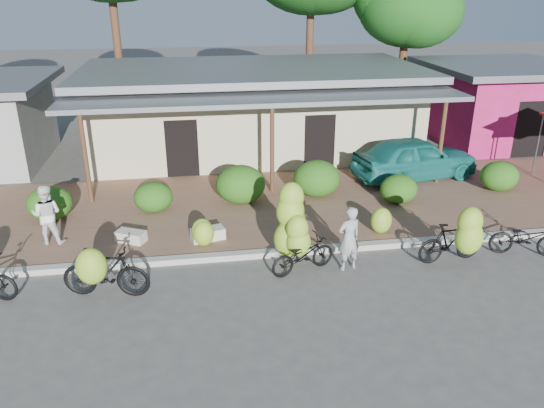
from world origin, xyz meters
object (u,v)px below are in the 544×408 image
Objects in this scene: bike_far_right at (526,238)px; tree_near_right at (403,4)px; bike_right at (457,238)px; vendor at (349,238)px; bike_left at (103,271)px; sack_far at (131,236)px; sack_near at (208,234)px; bystander at (47,214)px; bike_center at (296,235)px; teal_van at (415,158)px.

tree_near_right is at bearing 10.24° from bike_far_right.
bike_right reaches higher than vendor.
bike_right is at bearing -76.81° from bike_left.
tree_near_right is 15.62m from vendor.
bike_far_right is (1.97, 0.25, -0.28)m from bike_right.
sack_far is at bearing 67.56° from bike_right.
tree_near_right is 8.41× the size of sack_near.
bike_right is 1.09× the size of vendor.
bike_far_right reaches higher than sack_far.
tree_near_right is at bearing -131.03° from vendor.
bystander is at bearing 172.47° from sack_far.
tree_near_right is at bearing -133.85° from bystander.
vendor is 7.58m from bystander.
sack_near is 1.13× the size of sack_far.
vendor is at bearing -21.50° from sack_far.
sack_far is (0.32, 2.49, -0.40)m from bike_left.
bike_left is 10.08m from bike_far_right.
sack_near is (-2.01, 1.52, -0.56)m from bike_center.
bike_right is 6.18m from sack_near.
sack_far is at bearing -134.99° from tree_near_right.
bystander is at bearing 51.69° from bike_center.
sack_near is at bearing 64.10° from bike_right.
sack_near is at bearing 179.84° from bystander.
bystander reaches higher than bike_left.
sack_near is 1.98m from sack_far.
tree_near_right reaches higher than bike_far_right.
tree_near_right reaches higher than sack_near.
tree_near_right is 9.53× the size of sack_far.
teal_van is (7.16, 3.62, 0.58)m from sack_near.
tree_near_right is 3.90× the size of bike_far_right.
bike_left is at bearing -11.50° from vendor.
bike_far_right is at bearing -11.90° from sack_far.
bike_center is 5.78m from bike_far_right.
bike_left is at bearing 85.37° from bike_right.
sack_far is (-11.48, -11.48, -5.18)m from tree_near_right.
vendor is (3.22, -1.85, 0.53)m from sack_near.
sack_near is (-7.77, 1.86, -0.18)m from bike_far_right.
bystander is at bearing 96.39° from bike_far_right.
bike_left is (-11.80, -13.97, -4.78)m from tree_near_right.
sack_near is 0.20× the size of teal_van.
bike_center is at bearing -23.33° from sack_far.
tree_near_right is 15.86m from bike_center.
bike_far_right is 12.01m from bystander.
bike_center is at bearing -37.09° from sack_near.
teal_van reaches higher than sack_near.
teal_van is at bearing 26.83° from sack_near.
bike_center reaches higher than teal_van.
tree_near_right is at bearing 50.85° from sack_near.
bike_left is 3.26m from sack_near.
vendor is (-6.29, -13.53, -4.64)m from tree_near_right.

